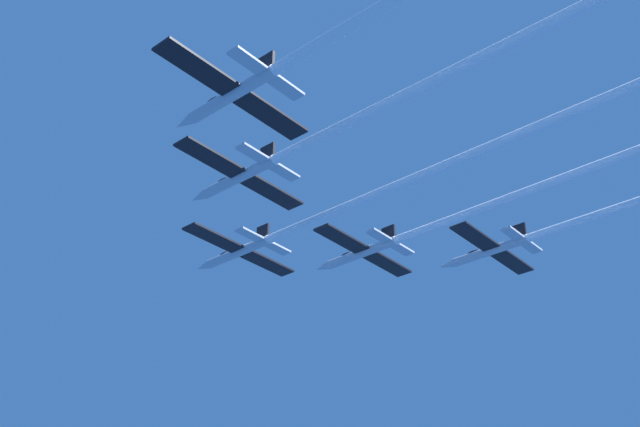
{
  "coord_description": "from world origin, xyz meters",
  "views": [
    {
      "loc": [
        -70.2,
        -76.72,
        -53.41
      ],
      "look_at": [
        0.81,
        -15.87,
        -0.3
      ],
      "focal_mm": 43.83,
      "sensor_mm": 36.0,
      "label": 1
    }
  ],
  "objects": [
    {
      "name": "jet_lead",
      "position": [
        0.86,
        -24.78,
        -0.93
      ],
      "size": [
        20.65,
        79.72,
        3.42
      ],
      "color": "#B2BAC6"
    },
    {
      "name": "jet_left_wing",
      "position": [
        -12.36,
        -37.41,
        0.32
      ],
      "size": [
        20.65,
        77.51,
        3.42
      ],
      "color": "#B2BAC6"
    },
    {
      "name": "jet_right_wing",
      "position": [
        13.79,
        -38.82,
        -0.49
      ],
      "size": [
        20.65,
        81.23,
        3.42
      ],
      "color": "#B2BAC6"
    },
    {
      "name": "jet_right_outer",
      "position": [
        27.33,
        -48.44,
        0.38
      ],
      "size": [
        20.65,
        71.06,
        3.42
      ],
      "color": "#B2BAC6"
    }
  ]
}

